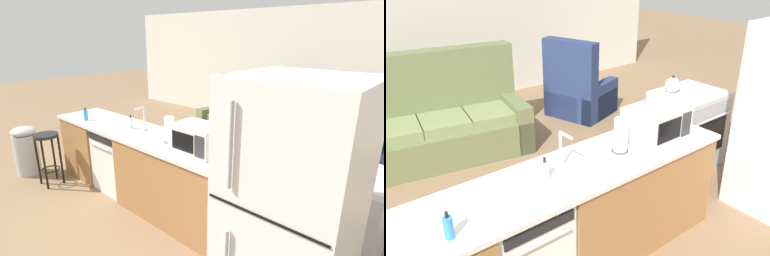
# 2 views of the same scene
# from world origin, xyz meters

# --- Properties ---
(wall_back) EXTENTS (10.00, 0.06, 2.60)m
(wall_back) POSITION_xyz_m (0.30, 4.20, 1.30)
(wall_back) COLOR silver
(wall_back) RESTS_ON ground_plane
(kitchen_counter) EXTENTS (2.94, 0.66, 0.90)m
(kitchen_counter) POSITION_xyz_m (0.24, 0.00, 0.42)
(kitchen_counter) COLOR #9E6B3D
(kitchen_counter) RESTS_ON ground_plane
(dishwasher) EXTENTS (0.58, 0.61, 0.84)m
(dishwasher) POSITION_xyz_m (-0.25, -0.00, 0.42)
(dishwasher) COLOR white
(dishwasher) RESTS_ON ground_plane
(stove_range) EXTENTS (0.76, 0.68, 0.90)m
(stove_range) POSITION_xyz_m (2.35, 0.55, 0.45)
(stove_range) COLOR #B7B7BC
(stove_range) RESTS_ON ground_plane
(microwave) EXTENTS (0.50, 0.37, 0.28)m
(microwave) POSITION_xyz_m (1.13, -0.00, 1.04)
(microwave) COLOR white
(microwave) RESTS_ON kitchen_counter
(sink_faucet) EXTENTS (0.07, 0.18, 0.30)m
(sink_faucet) POSITION_xyz_m (0.19, 0.07, 1.03)
(sink_faucet) COLOR silver
(sink_faucet) RESTS_ON kitchen_counter
(paper_towel_roll) EXTENTS (0.14, 0.14, 0.28)m
(paper_towel_roll) POSITION_xyz_m (0.71, -0.00, 1.04)
(paper_towel_roll) COLOR #4C4C51
(paper_towel_roll) RESTS_ON kitchen_counter
(soap_bottle) EXTENTS (0.06, 0.06, 0.18)m
(soap_bottle) POSITION_xyz_m (-0.00, 0.01, 0.97)
(soap_bottle) COLOR silver
(soap_bottle) RESTS_ON kitchen_counter
(dish_soap_bottle) EXTENTS (0.06, 0.06, 0.18)m
(dish_soap_bottle) POSITION_xyz_m (-0.77, -0.17, 0.97)
(dish_soap_bottle) COLOR #338CCC
(dish_soap_bottle) RESTS_ON kitchen_counter
(kettle) EXTENTS (0.21, 0.17, 0.19)m
(kettle) POSITION_xyz_m (2.18, 0.68, 0.99)
(kettle) COLOR silver
(kettle) RESTS_ON stove_range
(couch) EXTENTS (2.13, 1.25, 1.27)m
(couch) POSITION_xyz_m (0.21, 2.60, 0.39)
(couch) COLOR #667047
(couch) RESTS_ON ground_plane
(armchair) EXTENTS (1.02, 1.05, 1.20)m
(armchair) POSITION_xyz_m (2.31, 2.54, 0.35)
(armchair) COLOR navy
(armchair) RESTS_ON ground_plane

